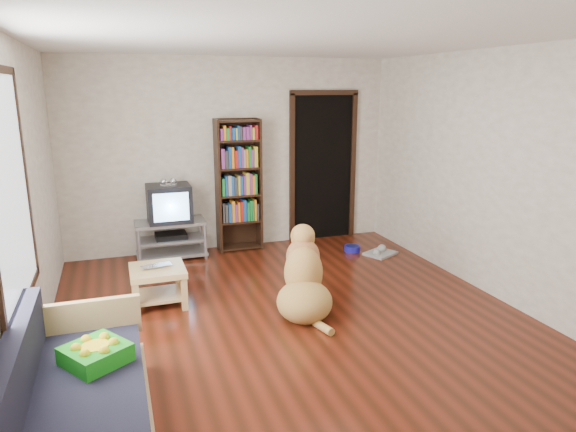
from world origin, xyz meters
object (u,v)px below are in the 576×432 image
object	(u,v)px
crt_tv	(169,203)
dog_bowl	(352,248)
tv_stand	(171,238)
sofa	(76,414)
coffee_table	(158,279)
bookshelf	(238,178)
grey_rag	(380,253)
laptop	(157,268)
green_cushion	(96,354)
dog	(304,281)

from	to	relation	value
crt_tv	dog_bowl	bearing A→B (deg)	-13.27
dog_bowl	tv_stand	distance (m)	2.46
sofa	coffee_table	world-z (taller)	sofa
bookshelf	crt_tv	bearing A→B (deg)	-175.68
grey_rag	crt_tv	distance (m)	2.90
dog_bowl	sofa	bearing A→B (deg)	-137.41
laptop	grey_rag	world-z (taller)	laptop
green_cushion	laptop	xyz separation A→B (m)	(0.55, 1.79, -0.07)
dog_bowl	coffee_table	distance (m)	2.86
grey_rag	tv_stand	xyz separation A→B (m)	(-2.69, 0.79, 0.25)
dog	sofa	bearing A→B (deg)	-144.08
dog	crt_tv	bearing A→B (deg)	116.11
crt_tv	bookshelf	distance (m)	0.99
bookshelf	sofa	distance (m)	4.26
laptop	green_cushion	bearing A→B (deg)	-117.05
sofa	bookshelf	bearing A→B (deg)	62.68
bookshelf	coffee_table	bearing A→B (deg)	-128.10
green_cushion	grey_rag	size ratio (longest dim) A/B	0.91
tv_stand	sofa	bearing A→B (deg)	-105.02
laptop	coffee_table	distance (m)	0.14
laptop	sofa	world-z (taller)	sofa
tv_stand	coffee_table	bearing A→B (deg)	-101.31
green_cushion	bookshelf	bearing A→B (deg)	28.39
laptop	grey_rag	size ratio (longest dim) A/B	0.77
dog_bowl	bookshelf	xyz separation A→B (m)	(-1.44, 0.63, 0.96)
tv_stand	bookshelf	bearing A→B (deg)	5.63
dog	grey_rag	bearing A→B (deg)	40.04
bookshelf	dog	xyz separation A→B (m)	(0.12, -2.25, -0.68)
laptop	bookshelf	xyz separation A→B (m)	(1.25, 1.62, 0.59)
grey_rag	dog_bowl	bearing A→B (deg)	140.19
bookshelf	dog	distance (m)	2.35
crt_tv	bookshelf	xyz separation A→B (m)	(0.95, 0.07, 0.26)
tv_stand	laptop	bearing A→B (deg)	-101.09
dog	bookshelf	bearing A→B (deg)	92.96
dog_bowl	tv_stand	xyz separation A→B (m)	(-2.39, 0.54, 0.23)
tv_stand	sofa	world-z (taller)	sofa
tv_stand	sofa	xyz separation A→B (m)	(-0.97, -3.63, -0.01)
sofa	coffee_table	distance (m)	2.23
sofa	dog	xyz separation A→B (m)	(2.04, 1.48, 0.06)
green_cushion	sofa	xyz separation A→B (m)	(-0.12, -0.31, -0.22)
coffee_table	dog	world-z (taller)	dog
bookshelf	laptop	bearing A→B (deg)	-127.59
grey_rag	crt_tv	xyz separation A→B (m)	(-2.69, 0.81, 0.73)
green_cushion	tv_stand	distance (m)	3.44
dog_bowl	sofa	distance (m)	4.57
green_cushion	tv_stand	xyz separation A→B (m)	(0.85, 3.32, -0.21)
laptop	grey_rag	bearing A→B (deg)	3.90
laptop	sofa	distance (m)	2.21
bookshelf	grey_rag	bearing A→B (deg)	-26.99
green_cushion	grey_rag	bearing A→B (deg)	1.77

